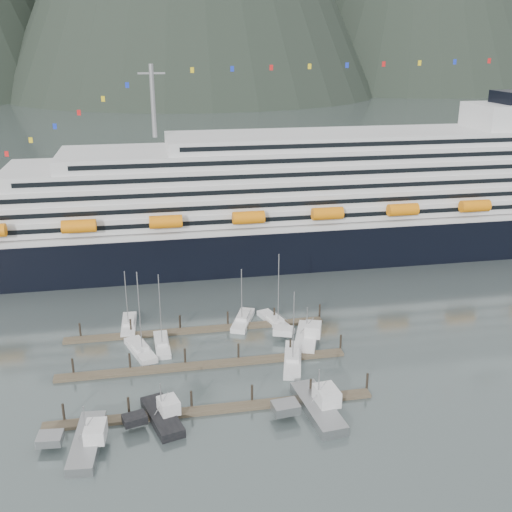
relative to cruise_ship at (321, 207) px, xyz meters
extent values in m
plane|color=#4B5958|center=(-30.03, -54.94, -12.04)|extent=(1600.00, 1600.00, 0.00)
cube|color=black|center=(-5.03, 0.06, -8.04)|extent=(210.00, 28.00, 12.00)
cube|color=silver|center=(-5.03, 0.06, -1.54)|extent=(205.80, 27.44, 1.50)
cube|color=silver|center=(-0.03, 0.06, 1.06)|extent=(185.00, 26.00, 3.20)
cube|color=black|center=(-0.03, -12.99, 1.22)|extent=(175.75, 0.20, 1.00)
cube|color=silver|center=(1.97, 0.06, 4.26)|extent=(180.00, 25.00, 3.20)
cube|color=black|center=(1.97, -12.49, 4.42)|extent=(171.00, 0.20, 1.00)
cube|color=silver|center=(3.97, 0.06, 7.46)|extent=(172.00, 24.00, 3.20)
cube|color=black|center=(3.97, -11.99, 7.62)|extent=(163.40, 0.20, 1.00)
cube|color=silver|center=(5.97, 0.06, 10.66)|extent=(160.00, 23.00, 3.20)
cube|color=black|center=(5.97, -11.49, 10.82)|extent=(152.00, 0.20, 1.00)
cube|color=silver|center=(7.97, 0.06, 13.76)|extent=(140.00, 22.00, 3.00)
cube|color=black|center=(7.97, -10.99, 13.91)|extent=(133.00, 0.20, 1.00)
cube|color=silver|center=(9.97, 0.06, 16.76)|extent=(95.00, 20.00, 3.00)
cube|color=black|center=(9.97, -9.99, 16.91)|extent=(90.25, 0.20, 1.00)
cylinder|color=gray|center=(-40.03, 0.06, 26.26)|extent=(1.00, 1.00, 16.00)
cylinder|color=orange|center=(-57.03, -14.94, 2.46)|extent=(7.00, 2.80, 2.80)
cylinder|color=orange|center=(-39.03, -14.94, 2.46)|extent=(7.00, 2.80, 2.80)
cylinder|color=orange|center=(-21.03, -14.94, 2.46)|extent=(7.00, 2.80, 2.80)
cylinder|color=orange|center=(-3.03, -14.94, 2.46)|extent=(7.00, 2.80, 2.80)
cylinder|color=orange|center=(14.97, -14.94, 2.46)|extent=(7.00, 2.80, 2.80)
cylinder|color=orange|center=(32.97, -14.94, 2.46)|extent=(7.00, 2.80, 2.80)
cube|color=#4E4332|center=(-35.03, -64.94, -11.79)|extent=(48.00, 2.00, 0.50)
cylinder|color=black|center=(-56.03, -63.84, -10.64)|extent=(0.36, 0.36, 3.20)
cylinder|color=black|center=(-47.03, -63.84, -10.64)|extent=(0.36, 0.36, 3.20)
cylinder|color=black|center=(-38.03, -63.84, -10.64)|extent=(0.36, 0.36, 3.20)
cylinder|color=black|center=(-29.03, -63.84, -10.64)|extent=(0.36, 0.36, 3.20)
cylinder|color=black|center=(-20.03, -63.84, -10.64)|extent=(0.36, 0.36, 3.20)
cylinder|color=black|center=(-11.03, -63.84, -10.64)|extent=(0.36, 0.36, 3.20)
cube|color=#4E4332|center=(-35.03, -51.94, -11.79)|extent=(48.00, 2.00, 0.50)
cylinder|color=black|center=(-56.03, -50.84, -10.64)|extent=(0.36, 0.36, 3.20)
cylinder|color=black|center=(-47.03, -50.84, -10.64)|extent=(0.36, 0.36, 3.20)
cylinder|color=black|center=(-38.03, -50.84, -10.64)|extent=(0.36, 0.36, 3.20)
cylinder|color=black|center=(-29.03, -50.84, -10.64)|extent=(0.36, 0.36, 3.20)
cylinder|color=black|center=(-20.03, -50.84, -10.64)|extent=(0.36, 0.36, 3.20)
cylinder|color=black|center=(-11.03, -50.84, -10.64)|extent=(0.36, 0.36, 3.20)
cube|color=#4E4332|center=(-35.03, -38.94, -11.79)|extent=(48.00, 2.00, 0.50)
cylinder|color=black|center=(-56.03, -37.84, -10.64)|extent=(0.36, 0.36, 3.20)
cylinder|color=black|center=(-47.03, -37.84, -10.64)|extent=(0.36, 0.36, 3.20)
cylinder|color=black|center=(-38.03, -37.84, -10.64)|extent=(0.36, 0.36, 3.20)
cylinder|color=black|center=(-29.03, -37.84, -10.64)|extent=(0.36, 0.36, 3.20)
cylinder|color=black|center=(-20.03, -37.84, -10.64)|extent=(0.36, 0.36, 3.20)
cylinder|color=black|center=(-11.03, -37.84, -10.64)|extent=(0.36, 0.36, 3.20)
cube|color=silver|center=(-45.35, -45.36, -11.79)|extent=(5.80, 10.03, 1.50)
cube|color=silver|center=(-45.35, -45.36, -10.81)|extent=(3.13, 3.89, 0.86)
cylinder|color=gray|center=(-45.04, -46.27, -3.87)|extent=(0.17, 0.17, 14.40)
cube|color=silver|center=(-41.61, -43.92, -11.79)|extent=(2.82, 9.52, 1.32)
cube|color=silver|center=(-41.61, -43.92, -10.95)|extent=(2.02, 3.37, 0.75)
cylinder|color=gray|center=(-41.57, -44.87, -4.55)|extent=(0.15, 0.15, 13.28)
cube|color=silver|center=(-20.19, -53.35, -11.79)|extent=(5.74, 12.07, 1.50)
cube|color=silver|center=(-20.19, -53.35, -10.81)|extent=(3.13, 4.53, 0.85)
cylinder|color=gray|center=(-20.49, -54.48, -4.88)|extent=(0.17, 0.17, 12.39)
cube|color=silver|center=(-47.48, -34.94, -11.79)|extent=(2.84, 9.94, 1.38)
cube|color=silver|center=(-47.48, -34.94, -10.90)|extent=(2.07, 3.51, 0.79)
cylinder|color=gray|center=(-47.50, -35.93, -5.75)|extent=(0.16, 0.16, 10.81)
cube|color=silver|center=(-25.98, -36.96, -11.79)|extent=(6.12, 10.00, 1.50)
cube|color=silver|center=(-25.98, -36.96, -10.81)|extent=(3.23, 3.93, 0.86)
cylinder|color=gray|center=(-26.34, -37.86, -5.87)|extent=(0.17, 0.17, 10.41)
cube|color=silver|center=(-20.00, -38.63, -11.79)|extent=(5.51, 10.62, 1.38)
cube|color=silver|center=(-20.00, -38.63, -10.91)|extent=(2.95, 4.04, 0.79)
cylinder|color=gray|center=(-19.69, -39.62, -4.35)|extent=(0.16, 0.16, 13.62)
cube|color=gray|center=(-52.42, -69.94, -11.69)|extent=(4.50, 12.66, 1.91)
cube|color=gray|center=(-57.12, -69.53, -10.51)|extent=(3.47, 3.00, 1.15)
cube|color=silver|center=(-51.19, -70.05, -9.84)|extent=(2.99, 3.94, 2.10)
cube|color=black|center=(-51.19, -70.05, -9.08)|extent=(2.77, 3.68, 0.48)
cylinder|color=gray|center=(-52.42, -69.94, -8.22)|extent=(0.15, 0.15, 4.77)
cube|color=black|center=(-42.38, -65.99, -11.69)|extent=(6.11, 10.89, 1.88)
cube|color=black|center=(-46.17, -67.07, -10.53)|extent=(3.71, 3.07, 1.13)
cube|color=silver|center=(-41.39, -65.70, -9.87)|extent=(3.39, 3.71, 2.07)
cube|color=black|center=(-41.39, -65.70, -9.12)|extent=(3.15, 3.46, 0.47)
cylinder|color=gray|center=(-42.38, -65.99, -8.27)|extent=(0.15, 0.15, 4.71)
cube|color=gray|center=(-20.05, -67.99, -11.69)|extent=(5.32, 13.46, 2.19)
cube|color=gray|center=(-25.00, -68.53, -10.29)|extent=(4.01, 3.27, 1.31)
cube|color=silver|center=(-18.75, -67.85, -9.52)|extent=(3.47, 4.24, 2.40)
cube|color=black|center=(-18.75, -67.85, -8.65)|extent=(3.22, 3.96, 0.55)
cylinder|color=gray|center=(-20.05, -67.99, -7.67)|extent=(0.17, 0.17, 5.47)
cube|color=silver|center=(-15.93, -46.32, -11.69)|extent=(7.25, 11.74, 2.03)
cube|color=silver|center=(-19.91, -44.87, -10.42)|extent=(4.08, 3.49, 1.22)
cube|color=silver|center=(-14.88, -46.70, -9.71)|extent=(3.82, 4.12, 2.23)
cube|color=black|center=(-14.88, -46.70, -8.89)|extent=(3.55, 3.84, 0.51)
cylinder|color=gray|center=(-15.93, -46.32, -7.98)|extent=(0.16, 0.16, 5.07)
camera|label=1|loc=(-42.45, -139.43, 38.76)|focal=42.00mm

